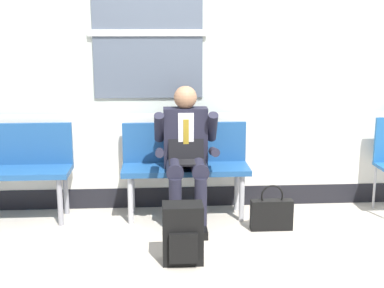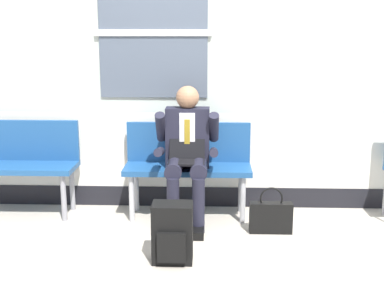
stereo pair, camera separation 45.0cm
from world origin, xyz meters
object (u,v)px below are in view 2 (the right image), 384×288
Objects in this scene: bench_with_person at (188,161)px; handbag at (271,217)px; person_seated at (187,151)px; backpack at (172,233)px; bench_empty at (18,159)px.

handbag is at bearing -30.88° from bench_with_person.
person_seated is (0.00, -0.20, 0.14)m from bench_with_person.
backpack is (-0.07, -1.05, -0.30)m from bench_with_person.
backpack reaches higher than handbag.
person_seated is at bearing -6.87° from bench_empty.
backpack is (-0.07, -0.85, -0.44)m from person_seated.
bench_empty reaches higher than bench_with_person.
bench_with_person reaches higher than handbag.
bench_empty is at bearing 145.97° from backpack.
person_seated is 0.94m from handbag.
backpack is at bearing -94.93° from person_seated.
handbag is at bearing -18.53° from person_seated.
bench_empty is 2.75× the size of handbag.
bench_with_person is at bearing -0.03° from bench_empty.
person_seated is 3.01× the size of handbag.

